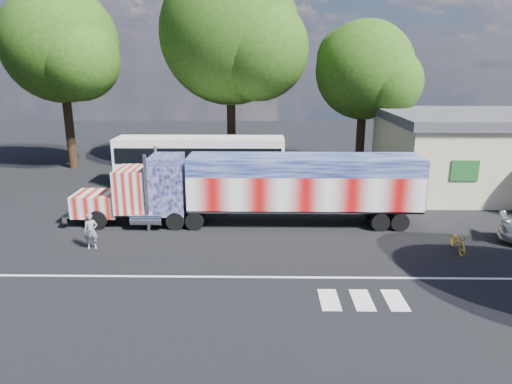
{
  "coord_description": "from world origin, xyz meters",
  "views": [
    {
      "loc": [
        0.34,
        -19.82,
        8.29
      ],
      "look_at": [
        0.0,
        3.0,
        1.9
      ],
      "focal_mm": 32.0,
      "sensor_mm": 36.0,
      "label": 1
    }
  ],
  "objects_px": {
    "tree_ne_a": "(366,71)",
    "woman": "(91,231)",
    "tree_n_mid": "(232,35)",
    "tree_nw_a": "(62,46)",
    "coach_bus": "(201,161)",
    "bicycle": "(458,242)",
    "semi_truck": "(260,187)"
  },
  "relations": [
    {
      "from": "coach_bus",
      "to": "semi_truck",
      "type": "bearing_deg",
      "value": -62.31
    },
    {
      "from": "coach_bus",
      "to": "tree_nw_a",
      "type": "bearing_deg",
      "value": 154.11
    },
    {
      "from": "woman",
      "to": "tree_n_mid",
      "type": "distance_m",
      "value": 20.6
    },
    {
      "from": "tree_ne_a",
      "to": "woman",
      "type": "bearing_deg",
      "value": -133.1
    },
    {
      "from": "tree_n_mid",
      "to": "tree_nw_a",
      "type": "bearing_deg",
      "value": -179.26
    },
    {
      "from": "woman",
      "to": "tree_nw_a",
      "type": "xyz_separation_m",
      "value": [
        -7.66,
        17.16,
        8.85
      ]
    },
    {
      "from": "woman",
      "to": "tree_n_mid",
      "type": "height_order",
      "value": "tree_n_mid"
    },
    {
      "from": "bicycle",
      "to": "tree_n_mid",
      "type": "bearing_deg",
      "value": 125.85
    },
    {
      "from": "tree_n_mid",
      "to": "coach_bus",
      "type": "bearing_deg",
      "value": -109.6
    },
    {
      "from": "semi_truck",
      "to": "coach_bus",
      "type": "relative_size",
      "value": 1.59
    },
    {
      "from": "woman",
      "to": "coach_bus",
      "type": "bearing_deg",
      "value": 58.02
    },
    {
      "from": "coach_bus",
      "to": "tree_ne_a",
      "type": "bearing_deg",
      "value": 23.45
    },
    {
      "from": "woman",
      "to": "tree_ne_a",
      "type": "bearing_deg",
      "value": 31.89
    },
    {
      "from": "tree_n_mid",
      "to": "semi_truck",
      "type": "bearing_deg",
      "value": -80.7
    },
    {
      "from": "tree_ne_a",
      "to": "tree_n_mid",
      "type": "bearing_deg",
      "value": 178.73
    },
    {
      "from": "tree_nw_a",
      "to": "tree_n_mid",
      "type": "height_order",
      "value": "tree_n_mid"
    },
    {
      "from": "bicycle",
      "to": "tree_nw_a",
      "type": "height_order",
      "value": "tree_nw_a"
    },
    {
      "from": "semi_truck",
      "to": "tree_ne_a",
      "type": "xyz_separation_m",
      "value": [
        8.18,
        13.48,
        5.77
      ]
    },
    {
      "from": "semi_truck",
      "to": "tree_nw_a",
      "type": "height_order",
      "value": "tree_nw_a"
    },
    {
      "from": "tree_ne_a",
      "to": "tree_nw_a",
      "type": "bearing_deg",
      "value": 179.85
    },
    {
      "from": "bicycle",
      "to": "tree_ne_a",
      "type": "distance_m",
      "value": 18.73
    },
    {
      "from": "semi_truck",
      "to": "woman",
      "type": "bearing_deg",
      "value": -155.21
    },
    {
      "from": "coach_bus",
      "to": "woman",
      "type": "height_order",
      "value": "coach_bus"
    },
    {
      "from": "woman",
      "to": "tree_ne_a",
      "type": "xyz_separation_m",
      "value": [
        16.0,
        17.1,
        6.96
      ]
    },
    {
      "from": "bicycle",
      "to": "tree_ne_a",
      "type": "xyz_separation_m",
      "value": [
        -0.92,
        17.2,
        7.36
      ]
    },
    {
      "from": "semi_truck",
      "to": "woman",
      "type": "distance_m",
      "value": 8.7
    },
    {
      "from": "bicycle",
      "to": "semi_truck",
      "type": "bearing_deg",
      "value": 160.57
    },
    {
      "from": "coach_bus",
      "to": "bicycle",
      "type": "bearing_deg",
      "value": -41.5
    },
    {
      "from": "woman",
      "to": "tree_n_mid",
      "type": "relative_size",
      "value": 0.11
    },
    {
      "from": "semi_truck",
      "to": "tree_ne_a",
      "type": "bearing_deg",
      "value": 58.76
    },
    {
      "from": "tree_ne_a",
      "to": "tree_nw_a",
      "type": "height_order",
      "value": "tree_nw_a"
    },
    {
      "from": "woman",
      "to": "tree_n_mid",
      "type": "xyz_separation_m",
      "value": [
        5.57,
        17.33,
        9.65
      ]
    }
  ]
}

